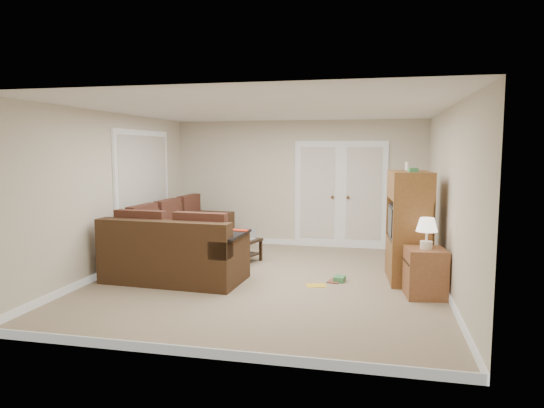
% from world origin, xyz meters
% --- Properties ---
extents(floor, '(5.50, 5.50, 0.00)m').
position_xyz_m(floor, '(0.00, 0.00, 0.00)').
color(floor, tan).
rests_on(floor, ground).
extents(ceiling, '(5.00, 5.50, 0.02)m').
position_xyz_m(ceiling, '(0.00, 0.00, 2.50)').
color(ceiling, white).
rests_on(ceiling, wall_back).
extents(wall_left, '(0.02, 5.50, 2.50)m').
position_xyz_m(wall_left, '(-2.50, 0.00, 1.25)').
color(wall_left, beige).
rests_on(wall_left, floor).
extents(wall_right, '(0.02, 5.50, 2.50)m').
position_xyz_m(wall_right, '(2.50, 0.00, 1.25)').
color(wall_right, beige).
rests_on(wall_right, floor).
extents(wall_back, '(5.00, 0.02, 2.50)m').
position_xyz_m(wall_back, '(0.00, 2.75, 1.25)').
color(wall_back, beige).
rests_on(wall_back, floor).
extents(wall_front, '(5.00, 0.02, 2.50)m').
position_xyz_m(wall_front, '(0.00, -2.75, 1.25)').
color(wall_front, beige).
rests_on(wall_front, floor).
extents(baseboards, '(5.00, 5.50, 0.10)m').
position_xyz_m(baseboards, '(0.00, 0.00, 0.05)').
color(baseboards, silver).
rests_on(baseboards, floor).
extents(french_doors, '(1.80, 0.05, 2.13)m').
position_xyz_m(french_doors, '(0.85, 2.71, 1.04)').
color(french_doors, silver).
rests_on(french_doors, floor).
extents(window_left, '(0.05, 1.92, 1.42)m').
position_xyz_m(window_left, '(-2.46, 1.00, 1.55)').
color(window_left, silver).
rests_on(window_left, wall_left).
extents(sectional_sofa, '(2.09, 3.16, 0.94)m').
position_xyz_m(sectional_sofa, '(-1.58, 0.45, 0.37)').
color(sectional_sofa, '#422C19').
rests_on(sectional_sofa, floor).
extents(coffee_table, '(0.75, 1.07, 0.66)m').
position_xyz_m(coffee_table, '(-0.72, 0.87, 0.22)').
color(coffee_table, black).
rests_on(coffee_table, floor).
extents(tv_armoire, '(0.63, 1.05, 1.74)m').
position_xyz_m(tv_armoire, '(2.02, 0.46, 0.82)').
color(tv_armoire, brown).
rests_on(tv_armoire, floor).
extents(side_cabinet, '(0.56, 0.56, 1.05)m').
position_xyz_m(side_cabinet, '(2.20, -0.33, 0.38)').
color(side_cabinet, brown).
rests_on(side_cabinet, floor).
extents(space_heater, '(0.13, 0.12, 0.28)m').
position_xyz_m(space_heater, '(2.15, 2.45, 0.14)').
color(space_heater, white).
rests_on(space_heater, floor).
extents(floor_magazine, '(0.33, 0.29, 0.01)m').
position_xyz_m(floor_magazine, '(0.74, -0.12, 0.00)').
color(floor_magazine, yellow).
rests_on(floor_magazine, floor).
extents(floor_greenbox, '(0.18, 0.22, 0.08)m').
position_xyz_m(floor_greenbox, '(1.05, 0.17, 0.04)').
color(floor_greenbox, '#3F8A50').
rests_on(floor_greenbox, floor).
extents(floor_book, '(0.22, 0.26, 0.02)m').
position_xyz_m(floor_book, '(0.90, 0.15, 0.01)').
color(floor_book, brown).
rests_on(floor_book, floor).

